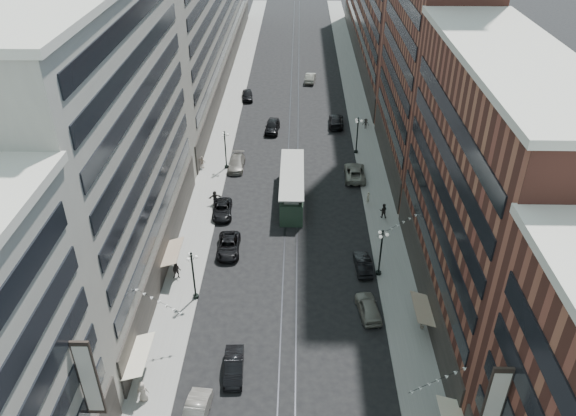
# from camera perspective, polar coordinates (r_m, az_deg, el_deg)

# --- Properties ---
(ground) EXTENTS (220.00, 220.00, 0.00)m
(ground) POSITION_cam_1_polar(r_m,az_deg,el_deg) (82.58, 0.52, 5.62)
(ground) COLOR black
(ground) RESTS_ON ground
(sidewalk_west) EXTENTS (4.00, 180.00, 0.15)m
(sidewalk_west) POSITION_cam_1_polar(r_m,az_deg,el_deg) (92.33, -6.33, 8.48)
(sidewalk_west) COLOR gray
(sidewalk_west) RESTS_ON ground
(sidewalk_east) EXTENTS (4.00, 180.00, 0.15)m
(sidewalk_east) POSITION_cam_1_polar(r_m,az_deg,el_deg) (92.17, 7.52, 8.35)
(sidewalk_east) COLOR gray
(sidewalk_east) RESTS_ON ground
(rail_west) EXTENTS (0.12, 180.00, 0.02)m
(rail_west) POSITION_cam_1_polar(r_m,az_deg,el_deg) (91.63, 0.15, 8.44)
(rail_west) COLOR #2D2D33
(rail_west) RESTS_ON ground
(rail_east) EXTENTS (0.12, 180.00, 0.02)m
(rail_east) POSITION_cam_1_polar(r_m,az_deg,el_deg) (91.62, 1.03, 8.44)
(rail_east) COLOR #2D2D33
(rail_east) RESTS_ON ground
(building_west_mid) EXTENTS (8.00, 36.00, 28.00)m
(building_west_mid) POSITION_cam_1_polar(r_m,az_deg,el_deg) (55.09, -17.83, 5.88)
(building_west_mid) COLOR gray
(building_west_mid) RESTS_ON ground
(building_west_far) EXTENTS (8.00, 90.00, 26.00)m
(building_west_far) POSITION_cam_1_polar(r_m,az_deg,el_deg) (113.76, -8.36, 19.79)
(building_west_far) COLOR gray
(building_west_far) RESTS_ON ground
(building_east_mid) EXTENTS (8.00, 30.00, 24.00)m
(building_east_mid) POSITION_cam_1_polar(r_m,az_deg,el_deg) (51.40, 19.46, 1.03)
(building_east_mid) COLOR brown
(building_east_mid) RESTS_ON ground
(building_east_tower) EXTENTS (8.00, 26.00, 42.00)m
(building_east_tower) POSITION_cam_1_polar(r_m,az_deg,el_deg) (73.43, 14.71, 18.67)
(building_east_tower) COLOR brown
(building_east_tower) RESTS_ON ground
(building_east_far) EXTENTS (8.00, 72.00, 24.00)m
(building_east_far) POSITION_cam_1_polar(r_m,az_deg,el_deg) (122.48, 9.31, 20.12)
(building_east_far) COLOR brown
(building_east_far) RESTS_ON ground
(lamppost_sw_far) EXTENTS (1.03, 1.14, 5.52)m
(lamppost_sw_far) POSITION_cam_1_polar(r_m,az_deg,el_deg) (54.78, -9.60, -6.63)
(lamppost_sw_far) COLOR black
(lamppost_sw_far) RESTS_ON sidewalk_west
(lamppost_sw_mid) EXTENTS (1.03, 1.14, 5.52)m
(lamppost_sw_mid) POSITION_cam_1_polar(r_m,az_deg,el_deg) (77.36, -6.38, 6.03)
(lamppost_sw_mid) COLOR black
(lamppost_sw_mid) RESTS_ON sidewalk_west
(lamppost_se_far) EXTENTS (1.03, 1.14, 5.52)m
(lamppost_se_far) POSITION_cam_1_polar(r_m,az_deg,el_deg) (57.67, 9.41, -4.35)
(lamppost_se_far) COLOR black
(lamppost_se_far) RESTS_ON sidewalk_east
(lamppost_se_mid) EXTENTS (1.03, 1.14, 5.52)m
(lamppost_se_mid) POSITION_cam_1_polar(r_m,az_deg,el_deg) (81.68, 7.05, 7.46)
(lamppost_se_mid) COLOR black
(lamppost_se_mid) RESTS_ON sidewalk_east
(streetcar) EXTENTS (2.94, 13.29, 3.68)m
(streetcar) POSITION_cam_1_polar(r_m,az_deg,el_deg) (70.48, 0.40, 2.15)
(streetcar) COLOR #253A2A
(streetcar) RESTS_ON ground
(car_1) EXTENTS (2.12, 4.91, 1.57)m
(car_1) POSITION_cam_1_polar(r_m,az_deg,el_deg) (46.30, -9.40, -20.04)
(car_1) COLOR gray
(car_1) RESTS_ON ground
(car_2) EXTENTS (2.60, 5.31, 1.45)m
(car_2) POSITION_cam_1_polar(r_m,az_deg,el_deg) (61.98, -6.06, -3.85)
(car_2) COLOR black
(car_2) RESTS_ON ground
(car_4) EXTENTS (2.45, 4.85, 1.58)m
(car_4) POSITION_cam_1_polar(r_m,az_deg,el_deg) (54.44, 8.16, -9.96)
(car_4) COLOR slate
(car_4) RESTS_ON ground
(car_5) EXTENTS (1.80, 4.58, 1.48)m
(car_5) POSITION_cam_1_polar(r_m,az_deg,el_deg) (49.08, -5.53, -15.73)
(car_5) COLOR black
(car_5) RESTS_ON ground
(pedestrian_1) EXTENTS (0.97, 0.56, 1.92)m
(pedestrian_1) POSITION_cam_1_polar(r_m,az_deg,el_deg) (48.11, -14.54, -17.59)
(pedestrian_1) COLOR #9F9184
(pedestrian_1) RESTS_ON sidewalk_west
(pedestrian_2) EXTENTS (0.91, 0.50, 1.86)m
(pedestrian_2) POSITION_cam_1_polar(r_m,az_deg,el_deg) (58.76, -11.25, -6.26)
(pedestrian_2) COLOR black
(pedestrian_2) RESTS_ON sidewalk_west
(pedestrian_4) EXTENTS (0.82, 1.14, 1.77)m
(pedestrian_4) POSITION_cam_1_polar(r_m,az_deg,el_deg) (53.69, 13.49, -11.05)
(pedestrian_4) COLOR #C0B29F
(pedestrian_4) RESTS_ON sidewalk_east
(car_7) EXTENTS (2.69, 5.16, 1.39)m
(car_7) POSITION_cam_1_polar(r_m,az_deg,el_deg) (68.29, -6.71, -0.16)
(car_7) COLOR black
(car_7) RESTS_ON ground
(car_8) EXTENTS (2.19, 5.26, 1.52)m
(car_8) POSITION_cam_1_polar(r_m,az_deg,el_deg) (78.41, -5.26, 4.56)
(car_8) COLOR slate
(car_8) RESTS_ON ground
(car_9) EXTENTS (2.30, 4.75, 1.56)m
(car_9) POSITION_cam_1_polar(r_m,az_deg,el_deg) (101.86, -4.16, 11.35)
(car_9) COLOR black
(car_9) RESTS_ON ground
(car_10) EXTENTS (1.80, 4.47, 1.44)m
(car_10) POSITION_cam_1_polar(r_m,az_deg,el_deg) (59.65, 7.62, -5.63)
(car_10) COLOR black
(car_10) RESTS_ON ground
(car_11) EXTENTS (2.85, 5.92, 1.63)m
(car_11) POSITION_cam_1_polar(r_m,az_deg,el_deg) (76.19, 6.80, 3.63)
(car_11) COLOR slate
(car_11) RESTS_ON ground
(car_12) EXTENTS (2.57, 5.80, 1.66)m
(car_12) POSITION_cam_1_polar(r_m,az_deg,el_deg) (91.41, 4.91, 8.82)
(car_12) COLOR black
(car_12) RESTS_ON ground
(car_13) EXTENTS (2.47, 5.37, 1.78)m
(car_13) POSITION_cam_1_polar(r_m,az_deg,el_deg) (89.03, -1.61, 8.31)
(car_13) COLOR black
(car_13) RESTS_ON ground
(car_14) EXTENTS (2.36, 5.25, 1.67)m
(car_14) POSITION_cam_1_polar(r_m,az_deg,el_deg) (110.31, 2.29, 13.11)
(car_14) COLOR gray
(car_14) RESTS_ON ground
(pedestrian_5) EXTENTS (1.70, 0.97, 1.76)m
(pedestrian_5) POSITION_cam_1_polar(r_m,az_deg,el_deg) (70.18, -7.44, 1.08)
(pedestrian_5) COLOR black
(pedestrian_5) RESTS_ON sidewalk_west
(pedestrian_6) EXTENTS (1.12, 0.83, 1.74)m
(pedestrian_6) POSITION_cam_1_polar(r_m,az_deg,el_deg) (78.65, -8.70, 4.61)
(pedestrian_6) COLOR beige
(pedestrian_6) RESTS_ON sidewalk_west
(pedestrian_7) EXTENTS (0.98, 0.62, 1.88)m
(pedestrian_7) POSITION_cam_1_polar(r_m,az_deg,el_deg) (67.86, 9.66, -0.26)
(pedestrian_7) COLOR black
(pedestrian_7) RESTS_ON sidewalk_east
(pedestrian_8) EXTENTS (0.67, 0.66, 1.56)m
(pedestrian_8) POSITION_cam_1_polar(r_m,az_deg,el_deg) (70.50, 8.13, 1.08)
(pedestrian_8) COLOR beige
(pedestrian_8) RESTS_ON sidewalk_east
(pedestrian_9) EXTENTS (1.15, 0.68, 1.66)m
(pedestrian_9) POSITION_cam_1_polar(r_m,az_deg,el_deg) (90.54, 7.90, 8.49)
(pedestrian_9) COLOR black
(pedestrian_9) RESTS_ON sidewalk_east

